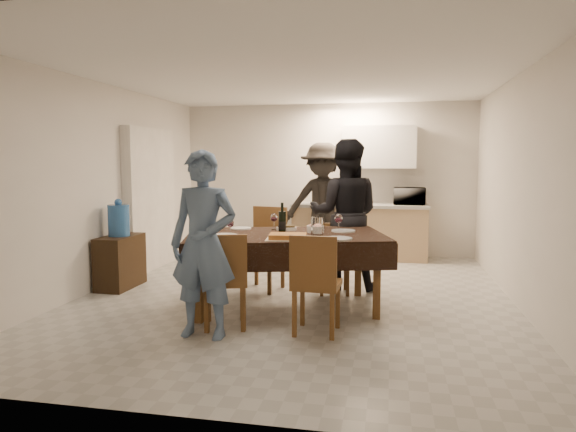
# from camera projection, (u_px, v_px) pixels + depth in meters

# --- Properties ---
(floor) EXTENTS (5.00, 6.00, 0.02)m
(floor) POSITION_uv_depth(u_px,v_px,m) (295.00, 297.00, 6.13)
(floor) COLOR #AAA9A5
(floor) RESTS_ON ground
(ceiling) EXTENTS (5.00, 6.00, 0.02)m
(ceiling) POSITION_uv_depth(u_px,v_px,m) (295.00, 74.00, 5.86)
(ceiling) COLOR white
(ceiling) RESTS_ON wall_back
(wall_back) EXTENTS (5.00, 0.02, 2.60)m
(wall_back) POSITION_uv_depth(u_px,v_px,m) (326.00, 180.00, 8.92)
(wall_back) COLOR silver
(wall_back) RESTS_ON floor
(wall_front) EXTENTS (5.00, 0.02, 2.60)m
(wall_front) POSITION_uv_depth(u_px,v_px,m) (204.00, 213.00, 3.07)
(wall_front) COLOR silver
(wall_front) RESTS_ON floor
(wall_left) EXTENTS (0.02, 6.00, 2.60)m
(wall_left) POSITION_uv_depth(u_px,v_px,m) (101.00, 186.00, 6.48)
(wall_left) COLOR silver
(wall_left) RESTS_ON floor
(wall_right) EXTENTS (0.02, 6.00, 2.60)m
(wall_right) POSITION_uv_depth(u_px,v_px,m) (524.00, 190.00, 5.51)
(wall_right) COLOR silver
(wall_right) RESTS_ON floor
(stub_partition) EXTENTS (0.15, 1.40, 2.10)m
(stub_partition) POSITION_uv_depth(u_px,v_px,m) (151.00, 199.00, 7.66)
(stub_partition) COLOR white
(stub_partition) RESTS_ON floor
(kitchen_base_cabinet) EXTENTS (2.20, 0.60, 0.86)m
(kitchen_base_cabinet) POSITION_uv_depth(u_px,v_px,m) (359.00, 232.00, 8.58)
(kitchen_base_cabinet) COLOR tan
(kitchen_base_cabinet) RESTS_ON floor
(kitchen_worktop) EXTENTS (2.24, 0.64, 0.05)m
(kitchen_worktop) POSITION_uv_depth(u_px,v_px,m) (360.00, 205.00, 8.53)
(kitchen_worktop) COLOR #A6A5A1
(kitchen_worktop) RESTS_ON kitchen_base_cabinet
(upper_cabinet) EXTENTS (1.20, 0.34, 0.70)m
(upper_cabinet) POSITION_uv_depth(u_px,v_px,m) (379.00, 147.00, 8.51)
(upper_cabinet) COLOR white
(upper_cabinet) RESTS_ON wall_back
(dining_table) EXTENTS (2.37, 1.75, 0.83)m
(dining_table) POSITION_uv_depth(u_px,v_px,m) (286.00, 237.00, 5.59)
(dining_table) COLOR black
(dining_table) RESTS_ON floor
(chair_near_left) EXTENTS (0.53, 0.54, 0.50)m
(chair_near_left) POSITION_uv_depth(u_px,v_px,m) (222.00, 271.00, 4.88)
(chair_near_left) COLOR brown
(chair_near_left) RESTS_ON floor
(chair_near_right) EXTENTS (0.45, 0.45, 0.51)m
(chair_near_right) POSITION_uv_depth(u_px,v_px,m) (316.00, 274.00, 4.70)
(chair_near_right) COLOR brown
(chair_near_right) RESTS_ON floor
(chair_far_left) EXTENTS (0.56, 0.57, 0.56)m
(chair_far_left) POSITION_uv_depth(u_px,v_px,m) (261.00, 241.00, 6.32)
(chair_far_left) COLOR brown
(chair_far_left) RESTS_ON floor
(chair_far_right) EXTENTS (0.45, 0.45, 0.46)m
(chair_far_right) POSITION_uv_depth(u_px,v_px,m) (333.00, 253.00, 6.18)
(chair_far_right) COLOR brown
(chair_far_right) RESTS_ON floor
(console) EXTENTS (0.36, 0.72, 0.67)m
(console) POSITION_uv_depth(u_px,v_px,m) (120.00, 262.00, 6.56)
(console) COLOR black
(console) RESTS_ON floor
(water_jug) EXTENTS (0.27, 0.27, 0.40)m
(water_jug) POSITION_uv_depth(u_px,v_px,m) (119.00, 220.00, 6.51)
(water_jug) COLOR #346EB9
(water_jug) RESTS_ON console
(wine_bottle) EXTENTS (0.08, 0.08, 0.34)m
(wine_bottle) POSITION_uv_depth(u_px,v_px,m) (282.00, 218.00, 5.62)
(wine_bottle) COLOR black
(wine_bottle) RESTS_ON dining_table
(water_pitcher) EXTENTS (0.13, 0.13, 0.20)m
(water_pitcher) POSITION_uv_depth(u_px,v_px,m) (317.00, 226.00, 5.45)
(water_pitcher) COLOR white
(water_pitcher) RESTS_ON dining_table
(savoury_tart) EXTENTS (0.47, 0.38, 0.05)m
(savoury_tart) POSITION_uv_depth(u_px,v_px,m) (288.00, 236.00, 5.19)
(savoury_tart) COLOR #C07638
(savoury_tart) RESTS_ON dining_table
(salad_bowl) EXTENTS (0.19, 0.19, 0.07)m
(salad_bowl) POSITION_uv_depth(u_px,v_px,m) (315.00, 229.00, 5.69)
(salad_bowl) COLOR white
(salad_bowl) RESTS_ON dining_table
(mushroom_dish) EXTENTS (0.21, 0.21, 0.04)m
(mushroom_dish) POSITION_uv_depth(u_px,v_px,m) (286.00, 229.00, 5.86)
(mushroom_dish) COLOR white
(mushroom_dish) RESTS_ON dining_table
(wine_glass_a) EXTENTS (0.08, 0.08, 0.18)m
(wine_glass_a) POSITION_uv_depth(u_px,v_px,m) (230.00, 227.00, 5.44)
(wine_glass_a) COLOR white
(wine_glass_a) RESTS_ON dining_table
(wine_glass_b) EXTENTS (0.09, 0.09, 0.20)m
(wine_glass_b) POSITION_uv_depth(u_px,v_px,m) (339.00, 223.00, 5.71)
(wine_glass_b) COLOR white
(wine_glass_b) RESTS_ON dining_table
(wine_glass_c) EXTENTS (0.09, 0.09, 0.19)m
(wine_glass_c) POSITION_uv_depth(u_px,v_px,m) (274.00, 221.00, 5.90)
(wine_glass_c) COLOR white
(wine_glass_c) RESTS_ON dining_table
(plate_near_left) EXTENTS (0.28, 0.28, 0.02)m
(plate_near_left) POSITION_uv_depth(u_px,v_px,m) (224.00, 235.00, 5.40)
(plate_near_left) COLOR white
(plate_near_left) RESTS_ON dining_table
(plate_near_right) EXTENTS (0.29, 0.29, 0.02)m
(plate_near_right) POSITION_uv_depth(u_px,v_px,m) (338.00, 239.00, 5.17)
(plate_near_right) COLOR white
(plate_near_right) RESTS_ON dining_table
(plate_far_left) EXTENTS (0.25, 0.25, 0.01)m
(plate_far_left) POSITION_uv_depth(u_px,v_px,m) (241.00, 228.00, 5.99)
(plate_far_left) COLOR white
(plate_far_left) RESTS_ON dining_table
(plate_far_right) EXTENTS (0.27, 0.27, 0.02)m
(plate_far_right) POSITION_uv_depth(u_px,v_px,m) (343.00, 231.00, 5.76)
(plate_far_right) COLOR white
(plate_far_right) RESTS_ON dining_table
(microwave) EXTENTS (0.51, 0.34, 0.28)m
(microwave) POSITION_uv_depth(u_px,v_px,m) (409.00, 196.00, 8.36)
(microwave) COLOR white
(microwave) RESTS_ON kitchen_worktop
(person_near) EXTENTS (0.64, 0.43, 1.72)m
(person_near) POSITION_uv_depth(u_px,v_px,m) (203.00, 244.00, 4.66)
(person_near) COLOR slate
(person_near) RESTS_ON floor
(person_far) EXTENTS (0.94, 0.74, 1.89)m
(person_far) POSITION_uv_depth(u_px,v_px,m) (345.00, 214.00, 6.49)
(person_far) COLOR black
(person_far) RESTS_ON floor
(person_kitchen) EXTENTS (1.23, 0.71, 1.91)m
(person_kitchen) POSITION_uv_depth(u_px,v_px,m) (323.00, 203.00, 8.20)
(person_kitchen) COLOR black
(person_kitchen) RESTS_ON floor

